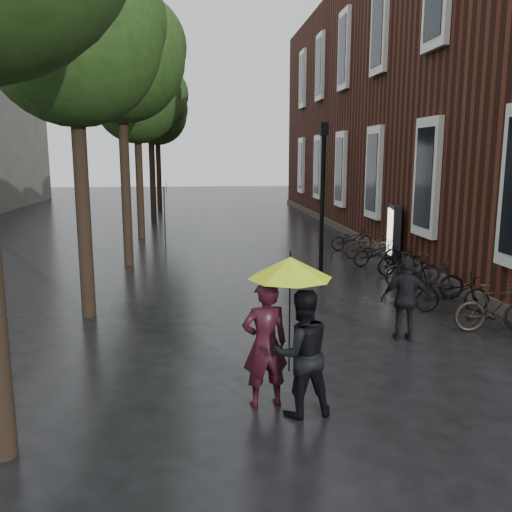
{
  "coord_description": "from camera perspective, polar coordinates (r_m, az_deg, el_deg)",
  "views": [
    {
      "loc": [
        -1.57,
        -5.46,
        3.68
      ],
      "look_at": [
        -0.16,
        7.4,
        1.26
      ],
      "focal_mm": 38.0,
      "sensor_mm": 36.0,
      "label": 1
    }
  ],
  "objects": [
    {
      "name": "lime_umbrella",
      "position": [
        7.58,
        3.61,
        -1.23
      ],
      "size": [
        1.2,
        1.2,
        1.76
      ],
      "rotation": [
        0.0,
        0.0,
        -0.01
      ],
      "color": "black",
      "rests_on": "ground"
    },
    {
      "name": "parked_bicycles",
      "position": [
        16.76,
        15.08,
        -0.81
      ],
      "size": [
        2.02,
        10.72,
        1.04
      ],
      "color": "black",
      "rests_on": "ground"
    },
    {
      "name": "brick_building",
      "position": [
        27.77,
        20.13,
        14.73
      ],
      "size": [
        10.2,
        33.2,
        12.0
      ],
      "color": "#38160F",
      "rests_on": "ground"
    },
    {
      "name": "cycle_sign",
      "position": [
        22.8,
        -9.52,
        5.55
      ],
      "size": [
        0.14,
        0.48,
        2.63
      ],
      "rotation": [
        0.0,
        0.0,
        0.07
      ],
      "color": "#262628",
      "rests_on": "ground"
    },
    {
      "name": "street_trees",
      "position": [
        21.67,
        -13.26,
        17.36
      ],
      "size": [
        4.33,
        34.03,
        8.91
      ],
      "color": "black",
      "rests_on": "ground"
    },
    {
      "name": "person_black",
      "position": [
        7.8,
        4.8,
        -10.13
      ],
      "size": [
        0.99,
        0.83,
        1.85
      ],
      "primitive_type": "imported",
      "rotation": [
        0.0,
        0.0,
        3.29
      ],
      "color": "black",
      "rests_on": "ground"
    },
    {
      "name": "lamp_post",
      "position": [
        16.63,
        7.03,
        7.5
      ],
      "size": [
        0.24,
        0.24,
        4.63
      ],
      "rotation": [
        0.0,
        0.0,
        0.38
      ],
      "color": "black",
      "rests_on": "ground"
    },
    {
      "name": "person_burgundy",
      "position": [
        8.03,
        0.96,
        -9.26
      ],
      "size": [
        0.76,
        0.56,
        1.91
      ],
      "primitive_type": "imported",
      "rotation": [
        0.0,
        0.0,
        3.3
      ],
      "color": "#320E18",
      "rests_on": "ground"
    },
    {
      "name": "pedestrian_walking",
      "position": [
        11.25,
        15.5,
        -4.41
      ],
      "size": [
        1.05,
        0.58,
        1.69
      ],
      "primitive_type": "imported",
      "rotation": [
        0.0,
        0.0,
        2.97
      ],
      "color": "black",
      "rests_on": "ground"
    },
    {
      "name": "ground",
      "position": [
        6.77,
        8.85,
        -22.49
      ],
      "size": [
        120.0,
        120.0,
        0.0
      ],
      "primitive_type": "plane",
      "color": "black"
    },
    {
      "name": "ad_lightbox",
      "position": [
        19.64,
        14.29,
        2.36
      ],
      "size": [
        0.3,
        1.3,
        1.96
      ],
      "rotation": [
        0.0,
        0.0,
        -0.21
      ],
      "color": "black",
      "rests_on": "ground"
    }
  ]
}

